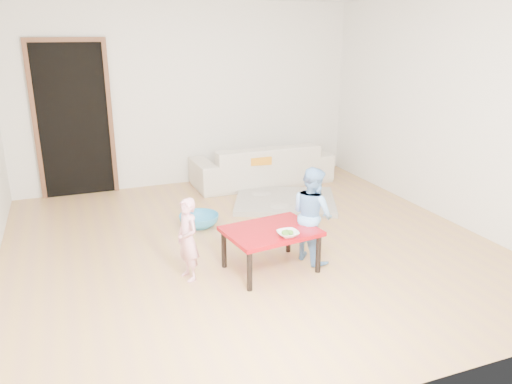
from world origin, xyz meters
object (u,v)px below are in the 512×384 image
bowl (288,234)px  child_blue (312,214)px  red_table (271,250)px  sofa (262,164)px  child_pink (188,239)px  basin (199,220)px

bowl → child_blue: 0.48m
red_table → bowl: bowl is taller
sofa → child_blue: (-0.51, -2.62, 0.18)m
bowl → child_pink: size_ratio=0.25×
red_table → child_blue: size_ratio=0.87×
child_pink → sofa: bearing=131.2°
sofa → bowl: 3.04m
child_pink → basin: 1.32m
bowl → red_table: bearing=110.9°
basin → sofa: bearing=45.6°
sofa → child_blue: child_blue is taller
bowl → child_blue: bearing=35.6°
bowl → basin: bowl is taller
bowl → child_blue: (0.39, 0.28, 0.04)m
sofa → child_blue: 2.67m
sofa → red_table: bearing=69.1°
child_pink → child_blue: size_ratio=0.82×
bowl → child_pink: 0.91m
child_pink → bowl: bearing=55.0°
child_blue → bowl: bearing=113.7°
red_table → bowl: bearing=-69.1°
child_blue → basin: (-0.82, 1.25, -0.41)m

